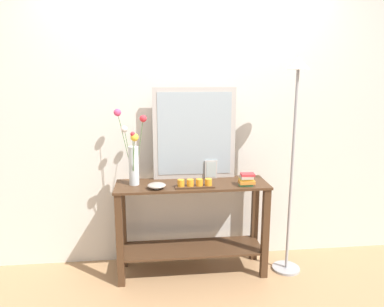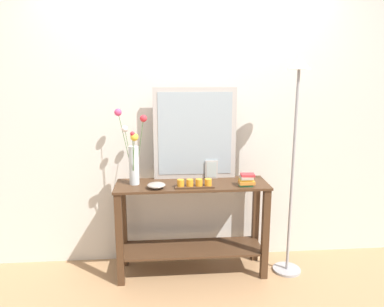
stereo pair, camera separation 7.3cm
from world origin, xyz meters
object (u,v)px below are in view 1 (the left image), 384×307
(tall_vase_left, at_px, (133,154))
(picture_frame_small, at_px, (211,169))
(console_table, at_px, (192,219))
(floor_lamp, at_px, (294,132))
(mirror_leaning, at_px, (194,134))
(decorative_bowl, at_px, (157,185))
(book_stack, at_px, (247,179))
(candle_tray, at_px, (195,184))

(tall_vase_left, relative_size, picture_frame_small, 3.85)
(console_table, distance_m, floor_lamp, 1.12)
(mirror_leaning, relative_size, decorative_bowl, 5.38)
(picture_frame_small, relative_size, book_stack, 1.23)
(candle_tray, distance_m, book_stack, 0.43)
(candle_tray, xyz_separation_m, decorative_bowl, (-0.30, -0.00, -0.00))
(tall_vase_left, distance_m, candle_tray, 0.56)
(floor_lamp, bearing_deg, decorative_bowl, -177.84)
(console_table, distance_m, candle_tray, 0.36)
(book_stack, xyz_separation_m, floor_lamp, (0.39, 0.04, 0.38))
(candle_tray, distance_m, floor_lamp, 0.91)
(tall_vase_left, bearing_deg, decorative_bowl, -35.83)
(picture_frame_small, xyz_separation_m, decorative_bowl, (-0.48, -0.25, -0.05))
(mirror_leaning, distance_m, picture_frame_small, 0.34)
(console_table, height_order, tall_vase_left, tall_vase_left)
(book_stack, bearing_deg, candle_tray, -179.62)
(console_table, bearing_deg, candle_tray, -84.33)
(decorative_bowl, bearing_deg, floor_lamp, 2.16)
(console_table, height_order, picture_frame_small, picture_frame_small)
(candle_tray, bearing_deg, tall_vase_left, 164.98)
(decorative_bowl, bearing_deg, candle_tray, 0.51)
(mirror_leaning, distance_m, floor_lamp, 0.83)
(console_table, height_order, decorative_bowl, decorative_bowl)
(console_table, bearing_deg, book_stack, -13.30)
(floor_lamp, bearing_deg, book_stack, -174.67)
(picture_frame_small, bearing_deg, decorative_bowl, -152.57)
(console_table, bearing_deg, decorative_bowl, -159.72)
(picture_frame_small, distance_m, decorative_bowl, 0.54)
(candle_tray, bearing_deg, floor_lamp, 2.77)
(book_stack, distance_m, floor_lamp, 0.55)
(mirror_leaning, height_order, candle_tray, mirror_leaning)
(book_stack, bearing_deg, mirror_leaning, 146.18)
(candle_tray, relative_size, picture_frame_small, 1.99)
(tall_vase_left, bearing_deg, candle_tray, -15.02)
(book_stack, relative_size, floor_lamp, 0.07)
(console_table, xyz_separation_m, candle_tray, (0.01, -0.11, 0.34))
(candle_tray, xyz_separation_m, book_stack, (0.43, 0.00, 0.02))
(tall_vase_left, bearing_deg, mirror_leaning, 14.78)
(decorative_bowl, distance_m, book_stack, 0.73)
(tall_vase_left, bearing_deg, picture_frame_small, 9.68)
(candle_tray, distance_m, picture_frame_small, 0.30)
(mirror_leaning, relative_size, picture_frame_small, 4.91)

